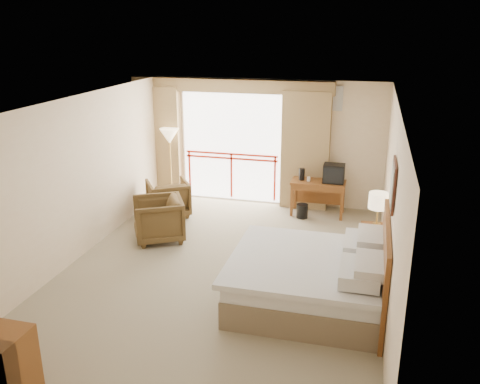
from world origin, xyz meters
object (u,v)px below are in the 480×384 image
(nightstand, at_px, (374,246))
(floor_lamp, at_px, (170,139))
(tv, at_px, (334,174))
(armchair_far, at_px, (169,215))
(desk, at_px, (318,188))
(armchair_near, at_px, (160,239))
(side_table, at_px, (151,209))
(table_lamp, at_px, (378,201))
(bed, at_px, (311,279))
(wastebasket, at_px, (302,211))

(nightstand, relative_size, floor_lamp, 0.40)
(tv, relative_size, armchair_far, 0.51)
(armchair_far, bearing_deg, desk, 162.23)
(armchair_near, bearing_deg, side_table, -174.67)
(table_lamp, relative_size, armchair_far, 0.68)
(bed, bearing_deg, nightstand, 59.96)
(side_table, bearing_deg, bed, -32.21)
(tv, bearing_deg, desk, 151.65)
(tv, bearing_deg, bed, -108.01)
(desk, xyz_separation_m, armchair_far, (-2.99, -0.86, -0.56))
(nightstand, distance_m, floor_lamp, 5.08)
(bed, distance_m, armchair_far, 4.31)
(side_table, bearing_deg, desk, 25.67)
(nightstand, relative_size, armchair_far, 0.79)
(tv, distance_m, wastebasket, 0.99)
(desk, relative_size, armchair_far, 1.35)
(tv, height_order, floor_lamp, floor_lamp)
(nightstand, height_order, desk, desk)
(armchair_near, bearing_deg, bed, 34.08)
(armchair_far, bearing_deg, armchair_near, 70.31)
(armchair_near, bearing_deg, nightstand, 60.56)
(desk, bearing_deg, nightstand, -63.95)
(armchair_far, bearing_deg, table_lamp, 129.72)
(wastebasket, xyz_separation_m, side_table, (-2.81, -1.16, 0.20))
(bed, distance_m, armchair_near, 3.37)
(tv, xyz_separation_m, floor_lamp, (-3.59, 0.12, 0.49))
(tv, bearing_deg, nightstand, -85.57)
(bed, height_order, nightstand, bed)
(armchair_far, xyz_separation_m, armchair_near, (0.31, -1.23, 0.00))
(wastebasket, height_order, armchair_far, armchair_far)
(desk, relative_size, side_table, 2.20)
(nightstand, height_order, tv, tv)
(table_lamp, distance_m, armchair_far, 4.46)
(bed, height_order, tv, tv)
(table_lamp, relative_size, floor_lamp, 0.34)
(armchair_near, height_order, floor_lamp, floor_lamp)
(side_table, distance_m, floor_lamp, 1.89)
(bed, bearing_deg, floor_lamp, 134.25)
(wastebasket, height_order, side_table, side_table)
(tv, height_order, armchair_far, tv)
(desk, xyz_separation_m, floor_lamp, (-3.29, 0.07, 0.84))
(side_table, bearing_deg, tv, 22.88)
(desk, relative_size, tv, 2.62)
(nightstand, relative_size, desk, 0.59)
(table_lamp, distance_m, desk, 2.44)
(table_lamp, relative_size, wastebasket, 1.92)
(bed, distance_m, tv, 3.60)
(nightstand, xyz_separation_m, wastebasket, (-1.44, 1.81, -0.18))
(table_lamp, bearing_deg, bed, -119.22)
(nightstand, distance_m, wastebasket, 2.32)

